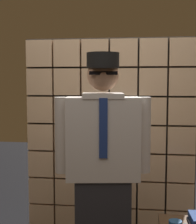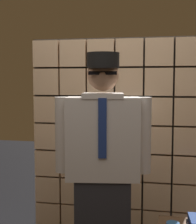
{
  "view_description": "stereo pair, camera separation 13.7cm",
  "coord_description": "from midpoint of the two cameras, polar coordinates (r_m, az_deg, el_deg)",
  "views": [
    {
      "loc": [
        0.31,
        -1.77,
        1.52
      ],
      "look_at": [
        0.01,
        0.51,
        1.3
      ],
      "focal_mm": 53.09,
      "sensor_mm": 36.0,
      "label": 1
    },
    {
      "loc": [
        0.44,
        -1.75,
        1.52
      ],
      "look_at": [
        0.01,
        0.51,
        1.3
      ],
      "focal_mm": 53.09,
      "sensor_mm": 36.0,
      "label": 2
    }
  ],
  "objects": [
    {
      "name": "glass_block_wall",
      "position": [
        3.27,
        4.15,
        -4.53
      ],
      "size": [
        1.68,
        0.1,
        1.95
      ],
      "color": "#E0B78C",
      "rests_on": "ground"
    },
    {
      "name": "standing_person",
      "position": [
        2.4,
        2.51,
        -9.77
      ],
      "size": [
        0.69,
        0.32,
        1.71
      ],
      "rotation": [
        0.0,
        0.0,
        0.15
      ],
      "color": "#28282D",
      "rests_on": "ground"
    }
  ]
}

